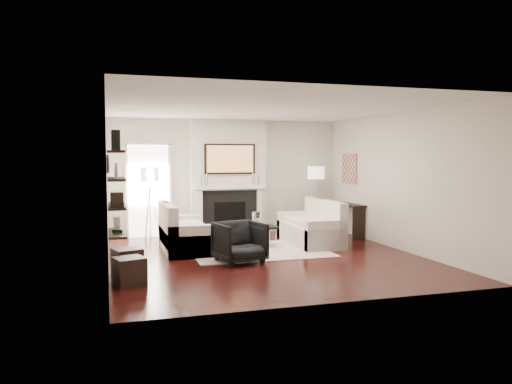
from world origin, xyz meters
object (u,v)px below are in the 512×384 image
object	(u,v)px
loveseat_right_base	(310,234)
ottoman_near	(127,261)
lamp_right_shade	(316,173)
lamp_left_shade	(150,174)
loveseat_left_base	(185,240)
armchair	(240,240)
coffee_table	(249,227)

from	to	relation	value
loveseat_right_base	ottoman_near	world-z (taller)	loveseat_right_base
lamp_right_shade	ottoman_near	xyz separation A→B (m)	(-4.52, -3.08, -1.25)
loveseat_right_base	lamp_left_shade	bearing A→B (deg)	153.63
loveseat_left_base	loveseat_right_base	world-z (taller)	same
loveseat_left_base	lamp_right_shade	size ratio (longest dim) A/B	4.50
loveseat_right_base	armchair	world-z (taller)	armchair
coffee_table	armchair	size ratio (longest dim) A/B	1.41
loveseat_left_base	ottoman_near	world-z (taller)	loveseat_left_base
coffee_table	ottoman_near	bearing A→B (deg)	-145.48
lamp_left_shade	ottoman_near	size ratio (longest dim) A/B	1.00
lamp_left_shade	lamp_right_shade	distance (m)	3.90
loveseat_left_base	ottoman_near	distance (m)	2.06
coffee_table	ottoman_near	world-z (taller)	coffee_table
loveseat_left_base	lamp_left_shade	world-z (taller)	lamp_left_shade
armchair	ottoman_near	bearing A→B (deg)	177.89
coffee_table	armchair	bearing A→B (deg)	-112.25
loveseat_right_base	ottoman_near	bearing A→B (deg)	-156.21
lamp_right_shade	lamp_left_shade	bearing A→B (deg)	177.80
coffee_table	lamp_right_shade	distance (m)	2.69
lamp_right_shade	coffee_table	bearing A→B (deg)	-146.02
armchair	coffee_table	bearing A→B (deg)	56.17
loveseat_right_base	lamp_right_shade	size ratio (longest dim) A/B	4.50
lamp_left_shade	lamp_right_shade	bearing A→B (deg)	-2.20
loveseat_right_base	armchair	size ratio (longest dim) A/B	2.31
loveseat_left_base	coffee_table	world-z (taller)	same
armchair	lamp_left_shade	world-z (taller)	lamp_left_shade
coffee_table	lamp_left_shade	size ratio (longest dim) A/B	2.75
loveseat_left_base	loveseat_right_base	distance (m)	2.61
loveseat_right_base	lamp_left_shade	world-z (taller)	lamp_left_shade
loveseat_right_base	lamp_right_shade	xyz separation A→B (m)	(0.74, 1.42, 1.24)
loveseat_left_base	coffee_table	size ratio (longest dim) A/B	1.64
loveseat_left_base	loveseat_right_base	size ratio (longest dim) A/B	1.00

